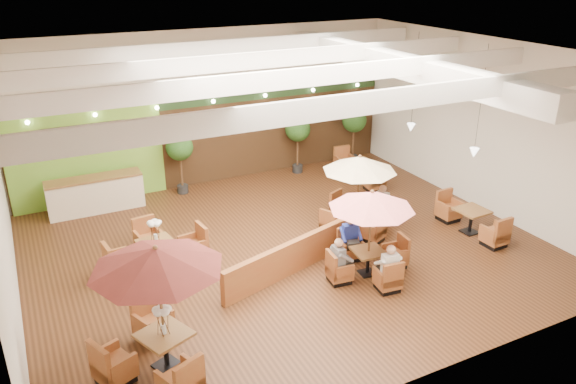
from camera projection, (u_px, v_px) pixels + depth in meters
room at (275, 114)px, 15.81m from camera, size 14.04×14.00×5.52m
service_counter at (96, 194)px, 18.25m from camera, size 3.00×0.75×1.18m
booth_divider at (318, 245)px, 15.34m from camera, size 6.35×2.07×0.91m
table_0 at (155, 284)px, 10.67m from camera, size 2.75×2.92×2.80m
table_1 at (371, 217)px, 14.17m from camera, size 2.38×2.38×2.40m
table_2 at (359, 179)px, 16.60m from camera, size 2.51×2.51×2.41m
table_3 at (157, 254)px, 14.91m from camera, size 2.72×2.72×1.57m
table_4 at (471, 221)px, 16.89m from camera, size 0.89×2.57×0.96m
table_5 at (359, 171)px, 20.75m from camera, size 0.99×2.73×1.00m
topiary_0 at (180, 150)px, 19.25m from camera, size 0.93×0.93×2.16m
topiary_1 at (298, 131)px, 21.14m from camera, size 0.95×0.95×2.21m
topiary_2 at (354, 122)px, 22.18m from camera, size 0.96×0.96×2.24m
diner_0 at (389, 263)px, 13.80m from camera, size 0.43×0.36×0.83m
diner_1 at (350, 234)px, 15.24m from camera, size 0.44×0.38×0.82m
diner_2 at (340, 256)px, 14.16m from camera, size 0.31×0.39×0.79m
diner_3 at (374, 217)px, 16.23m from camera, size 0.45×0.44×0.80m
diner_4 at (381, 201)px, 17.32m from camera, size 0.44×0.45×0.81m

